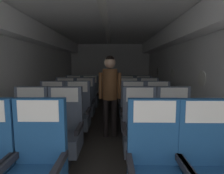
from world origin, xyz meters
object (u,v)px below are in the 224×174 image
at_px(seat_b_left_aisle, 64,133).
at_px(seat_d_left_window, 65,104).
at_px(seat_c_right_aisle, 158,115).
at_px(seat_d_right_aisle, 149,104).
at_px(seat_e_right_aisle, 143,98).
at_px(seat_a_left_aisle, 36,170).
at_px(seat_c_right_window, 133,115).
at_px(seat_a_right_window, 155,172).
at_px(seat_e_left_window, 73,97).
at_px(seat_d_right_window, 129,104).
at_px(seat_e_right_window, 127,98).
at_px(seat_d_left_aisle, 85,104).
at_px(flight_attendant, 110,88).
at_px(seat_b_right_aisle, 175,133).
at_px(seat_b_left_window, 29,132).
at_px(seat_a_right_aisle, 209,173).
at_px(seat_b_right_window, 140,133).
at_px(seat_e_left_aisle, 90,97).
at_px(seat_c_left_window, 52,115).

xyz_separation_m(seat_b_left_aisle, seat_d_left_window, (-0.48, 1.85, 0.00)).
distance_m(seat_c_right_aisle, seat_d_right_aisle, 0.93).
bearing_deg(seat_b_left_aisle, seat_e_right_aisle, 61.08).
bearing_deg(seat_e_right_aisle, seat_d_left_window, -155.25).
relative_size(seat_a_left_aisle, seat_c_right_window, 1.00).
height_order(seat_a_right_window, seat_e_left_window, same).
height_order(seat_b_left_aisle, seat_d_right_window, same).
relative_size(seat_a_left_aisle, seat_e_right_window, 1.00).
distance_m(seat_d_left_aisle, flight_attendant, 1.16).
bearing_deg(seat_b_left_aisle, seat_e_right_window, 69.30).
bearing_deg(seat_a_left_aisle, seat_c_right_window, 60.21).
bearing_deg(seat_b_left_aisle, seat_c_right_aisle, 31.86).
bearing_deg(flight_attendant, seat_e_left_window, -76.12).
xyz_separation_m(seat_d_right_window, seat_e_right_window, (0.00, 0.93, 0.00)).
relative_size(seat_b_right_aisle, seat_d_left_aisle, 1.00).
bearing_deg(seat_d_left_window, seat_a_right_window, -61.02).
bearing_deg(seat_d_left_window, seat_b_left_aisle, -75.57).
distance_m(seat_b_left_window, seat_b_right_aisle, 2.02).
bearing_deg(seat_c_right_window, seat_b_left_aisle, -138.48).
relative_size(seat_b_right_aisle, seat_c_right_window, 1.00).
bearing_deg(seat_e_right_aisle, seat_d_right_window, -117.53).
bearing_deg(seat_b_right_aisle, seat_a_right_aisle, -90.82).
xyz_separation_m(seat_a_right_aisle, seat_b_right_window, (-0.47, 0.95, 0.00)).
bearing_deg(seat_b_left_aisle, seat_c_right_window, 41.52).
distance_m(seat_a_right_window, seat_c_right_aisle, 1.92).
bearing_deg(seat_a_right_window, seat_b_left_window, 148.69).
relative_size(seat_d_right_window, seat_e_right_aisle, 1.00).
relative_size(seat_d_left_window, seat_d_right_window, 1.00).
xyz_separation_m(seat_e_left_window, seat_e_left_aisle, (0.48, 0.01, 0.00)).
xyz_separation_m(seat_d_left_aisle, seat_d_right_aisle, (1.55, -0.00, 0.00)).
height_order(seat_d_right_window, seat_e_right_window, same).
relative_size(seat_b_left_aisle, seat_e_left_window, 1.00).
height_order(seat_b_left_aisle, seat_e_right_aisle, same).
bearing_deg(seat_c_left_window, seat_a_left_aisle, -75.12).
relative_size(seat_b_left_aisle, seat_e_right_aisle, 1.00).
xyz_separation_m(seat_c_left_window, seat_c_right_aisle, (2.01, 0.01, 0.00)).
bearing_deg(seat_b_left_window, seat_c_right_aisle, 24.68).
bearing_deg(seat_b_left_window, seat_c_left_window, 89.96).
bearing_deg(seat_e_right_window, seat_e_right_aisle, -0.70).
distance_m(seat_c_right_aisle, seat_e_left_window, 2.72).
relative_size(seat_a_left_aisle, seat_e_left_aisle, 1.00).
distance_m(seat_a_left_aisle, seat_c_right_aisle, 2.40).
xyz_separation_m(seat_c_left_window, seat_e_left_window, (0.00, 1.85, 0.00)).
xyz_separation_m(seat_b_right_aisle, seat_d_left_aisle, (-1.55, 1.85, 0.00)).
bearing_deg(seat_a_right_window, seat_c_right_aisle, 75.91).
bearing_deg(seat_a_left_aisle, seat_d_left_window, 99.81).
height_order(seat_b_right_window, seat_d_left_aisle, same).
height_order(seat_c_left_window, seat_e_right_window, same).
bearing_deg(seat_e_right_window, seat_a_right_aisle, -82.78).
relative_size(seat_a_right_window, seat_e_left_aisle, 1.00).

